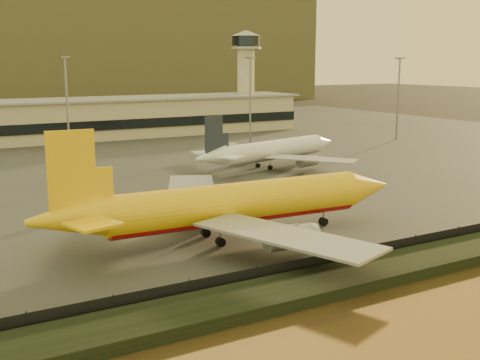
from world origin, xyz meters
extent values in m
plane|color=black|center=(0.00, 0.00, 0.00)|extent=(900.00, 900.00, 0.00)
cube|color=black|center=(0.00, -17.00, 0.70)|extent=(320.00, 7.00, 1.40)
cube|color=#2D2D2D|center=(0.00, 95.00, 0.10)|extent=(320.00, 220.00, 0.20)
cube|color=black|center=(0.00, -13.00, 1.30)|extent=(300.00, 0.05, 2.20)
cube|color=tan|center=(0.00, 125.00, 6.20)|extent=(160.00, 22.00, 12.00)
cube|color=black|center=(0.00, 113.80, 5.20)|extent=(160.00, 0.60, 3.00)
cube|color=gray|center=(0.00, 125.00, 12.50)|extent=(164.00, 24.00, 0.60)
cylinder|color=tan|center=(70.00, 131.00, 15.20)|extent=(6.40, 6.40, 30.00)
cylinder|color=black|center=(70.00, 131.00, 31.95)|extent=(10.40, 10.40, 3.50)
cone|color=gray|center=(70.00, 131.00, 34.70)|extent=(11.20, 11.20, 2.00)
cylinder|color=gray|center=(70.00, 131.00, 29.40)|extent=(11.20, 11.20, 0.80)
cylinder|color=slate|center=(-10.00, 80.00, 12.70)|extent=(0.50, 0.50, 25.00)
cube|color=slate|center=(-10.00, 80.00, 25.40)|extent=(2.20, 2.20, 0.40)
cylinder|color=slate|center=(40.00, 78.00, 12.70)|extent=(0.50, 0.50, 25.00)
cube|color=slate|center=(40.00, 78.00, 25.40)|extent=(2.20, 2.20, 0.40)
cylinder|color=slate|center=(90.00, 72.00, 12.70)|extent=(0.50, 0.50, 25.00)
cube|color=slate|center=(90.00, 72.00, 25.40)|extent=(2.20, 2.20, 0.40)
cube|color=brown|center=(90.00, 340.00, 35.00)|extent=(220.00, 160.00, 70.00)
cylinder|color=#E9AD0C|center=(-6.39, 4.10, 5.33)|extent=(37.64, 7.40, 5.40)
cylinder|color=#A30909|center=(-6.39, 4.10, 4.39)|extent=(36.54, 6.15, 4.21)
cone|color=#E9AD0C|center=(15.92, 2.90, 5.33)|extent=(7.55, 5.78, 5.40)
cone|color=#E9AD0C|center=(-29.73, 5.35, 5.74)|extent=(9.63, 5.90, 5.40)
cube|color=#E9AD0C|center=(-28.70, 5.29, 11.68)|extent=(5.73, 0.74, 9.45)
cube|color=#E9AD0C|center=(-27.37, 10.63, 6.14)|extent=(6.69, 6.66, 0.32)
cube|color=#E9AD0C|center=(-27.95, -0.16, 6.14)|extent=(6.34, 6.30, 0.32)
cube|color=gray|center=(-6.66, 18.52, 4.39)|extent=(16.49, 24.26, 0.32)
cylinder|color=gray|center=(-4.25, 14.88, 2.90)|extent=(6.38, 3.30, 2.97)
cube|color=gray|center=(-8.20, -10.22, 4.39)|extent=(14.46, 24.47, 0.32)
cylinder|color=gray|center=(-5.42, -6.85, 2.90)|extent=(6.38, 3.30, 2.97)
cylinder|color=black|center=(7.88, 3.33, 0.79)|extent=(1.24, 1.01, 1.19)
cylinder|color=slate|center=(7.88, 3.33, 1.42)|extent=(0.21, 0.21, 2.43)
cylinder|color=black|center=(-10.41, 1.88, 0.79)|extent=(1.24, 1.01, 1.19)
cylinder|color=slate|center=(-10.41, 1.88, 1.42)|extent=(0.21, 0.21, 2.43)
cylinder|color=black|center=(-10.15, 6.73, 0.79)|extent=(1.24, 1.01, 1.19)
cylinder|color=slate|center=(-10.15, 6.73, 1.42)|extent=(0.21, 0.21, 2.43)
cylinder|color=white|center=(29.49, 49.93, 4.31)|extent=(31.29, 11.90, 4.33)
cylinder|color=gray|center=(29.49, 49.93, 3.56)|extent=(30.21, 10.77, 3.38)
cone|color=white|center=(47.54, 54.53, 4.31)|extent=(6.95, 5.70, 4.33)
cone|color=white|center=(10.60, 45.11, 4.64)|extent=(8.62, 6.12, 4.33)
cube|color=#1C2432|center=(11.44, 45.33, 9.40)|extent=(4.70, 1.51, 7.58)
cube|color=white|center=(11.21, 49.74, 4.96)|extent=(4.59, 4.39, 0.26)
cube|color=white|center=(13.35, 41.34, 4.96)|extent=(5.86, 5.79, 0.26)
cube|color=gray|center=(25.71, 61.26, 3.56)|extent=(8.62, 20.13, 0.26)
cylinder|color=gray|center=(28.53, 58.96, 2.37)|extent=(5.63, 3.59, 2.38)
cube|color=gray|center=(31.59, 38.17, 3.56)|extent=(16.43, 19.30, 0.26)
cylinder|color=gray|center=(32.97, 41.54, 2.37)|extent=(5.63, 3.59, 2.38)
cylinder|color=black|center=(41.03, 52.87, 0.68)|extent=(1.11, 0.97, 0.95)
cylinder|color=slate|center=(41.03, 52.87, 1.17)|extent=(0.23, 0.23, 1.95)
cylinder|color=black|center=(26.82, 47.24, 0.68)|extent=(1.11, 0.97, 0.95)
cylinder|color=slate|center=(26.82, 47.24, 1.17)|extent=(0.23, 0.23, 1.95)
cylinder|color=black|center=(25.86, 51.01, 0.68)|extent=(1.11, 0.97, 0.95)
cylinder|color=slate|center=(25.86, 51.01, 1.17)|extent=(0.23, 0.23, 1.95)
cube|color=#E9AD0C|center=(8.48, 25.24, 0.98)|extent=(3.75, 2.39, 1.56)
cube|color=white|center=(-19.00, 28.70, 1.15)|extent=(4.63, 3.21, 1.91)
camera|label=1|loc=(-46.64, -65.77, 24.28)|focal=45.00mm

